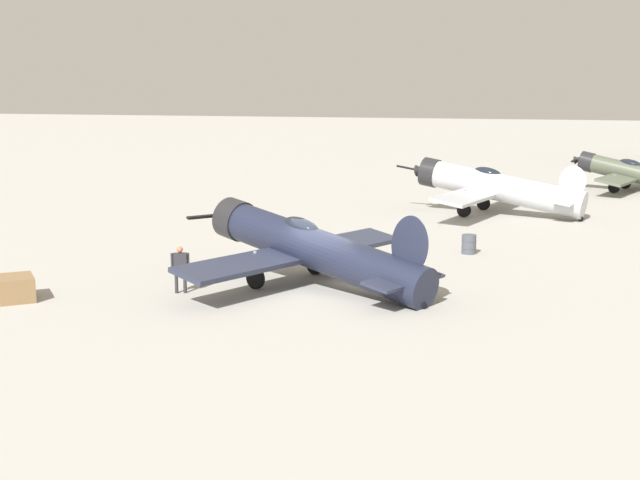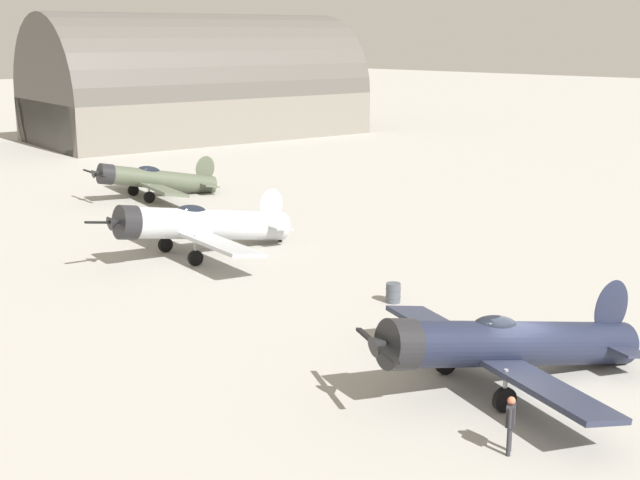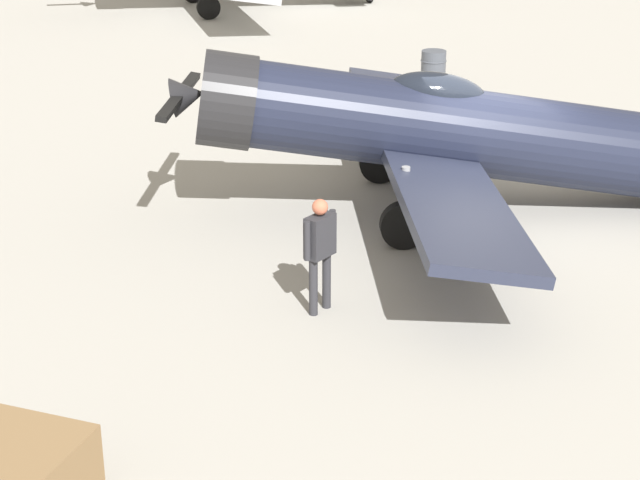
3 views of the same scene
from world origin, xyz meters
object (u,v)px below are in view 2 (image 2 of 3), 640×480
at_px(airplane_mid_apron, 199,225).
at_px(airplane_far_line, 154,180).
at_px(airplane_foreground, 506,344).
at_px(ground_crew_mechanic, 510,419).
at_px(fuel_drum, 393,293).

relative_size(airplane_mid_apron, airplane_far_line, 1.13).
bearing_deg(airplane_foreground, airplane_far_line, -86.44).
height_order(airplane_mid_apron, ground_crew_mechanic, airplane_mid_apron).
xyz_separation_m(airplane_far_line, ground_crew_mechanic, (15.60, 38.58, -0.29)).
height_order(airplane_foreground, airplane_mid_apron, airplane_mid_apron).
distance_m(airplane_foreground, airplane_far_line, 37.78).
bearing_deg(airplane_far_line, fuel_drum, 89.42).
distance_m(airplane_mid_apron, fuel_drum, 12.57).
height_order(airplane_mid_apron, airplane_far_line, airplane_mid_apron).
distance_m(airplane_foreground, fuel_drum, 9.50).
bearing_deg(fuel_drum, airplane_foreground, 61.76).
bearing_deg(airplane_mid_apron, airplane_far_line, -107.38).
relative_size(airplane_far_line, ground_crew_mechanic, 6.37).
bearing_deg(ground_crew_mechanic, airplane_mid_apron, -44.60).
xyz_separation_m(airplane_mid_apron, fuel_drum, (-0.75, 12.49, -1.22)).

